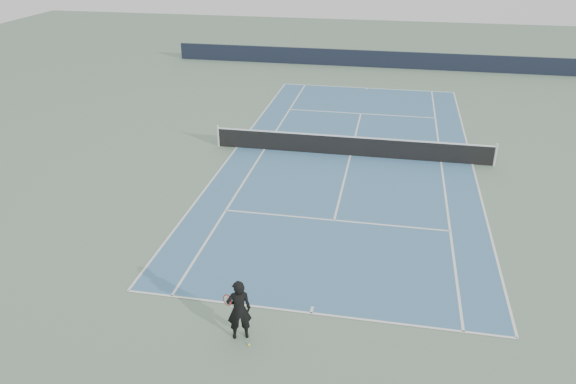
# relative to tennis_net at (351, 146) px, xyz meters

# --- Properties ---
(ground) EXTENTS (80.00, 80.00, 0.00)m
(ground) POSITION_rel_tennis_net_xyz_m (0.00, 0.00, -0.50)
(ground) COLOR slate
(court_surface) EXTENTS (10.97, 23.77, 0.01)m
(court_surface) POSITION_rel_tennis_net_xyz_m (0.00, 0.00, -0.50)
(court_surface) COLOR teal
(court_surface) RESTS_ON ground
(tennis_net) EXTENTS (12.90, 0.10, 1.07)m
(tennis_net) POSITION_rel_tennis_net_xyz_m (0.00, 0.00, 0.00)
(tennis_net) COLOR silver
(tennis_net) RESTS_ON ground
(windscreen_far) EXTENTS (30.00, 0.25, 1.20)m
(windscreen_far) POSITION_rel_tennis_net_xyz_m (0.00, 17.88, 0.10)
(windscreen_far) COLOR black
(windscreen_far) RESTS_ON ground
(tennis_player) EXTENTS (0.84, 0.68, 1.76)m
(tennis_player) POSITION_rel_tennis_net_xyz_m (-1.68, -13.19, 0.38)
(tennis_player) COLOR black
(tennis_player) RESTS_ON ground
(tennis_ball) EXTENTS (0.07, 0.07, 0.07)m
(tennis_ball) POSITION_rel_tennis_net_xyz_m (-1.36, -13.50, -0.47)
(tennis_ball) COLOR yellow
(tennis_ball) RESTS_ON ground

